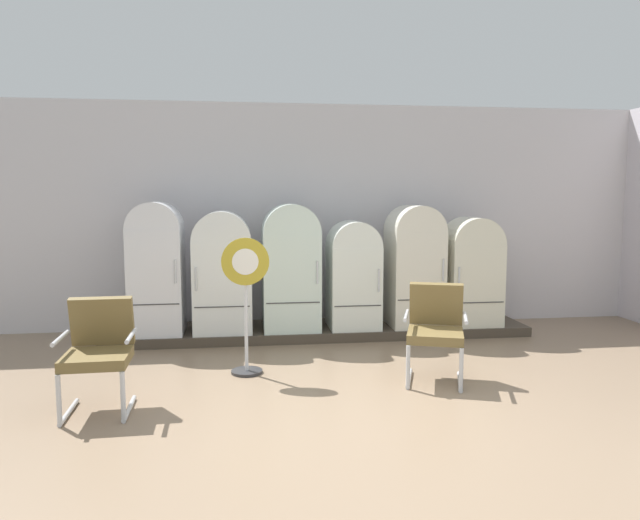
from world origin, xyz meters
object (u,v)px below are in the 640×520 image
Objects in this scene: refrigerator_0 at (156,264)px; refrigerator_1 at (222,268)px; armchair_left at (99,347)px; refrigerator_5 at (472,268)px; refrigerator_3 at (353,272)px; armchair_right at (436,326)px; refrigerator_4 at (414,262)px; sign_stand at (246,307)px; refrigerator_2 at (291,263)px.

refrigerator_0 reaches higher than refrigerator_1.
refrigerator_0 is 2.31m from armchair_left.
refrigerator_1 is 3.22m from refrigerator_5.
refrigerator_0 is 2.45m from refrigerator_3.
refrigerator_1 is 2.86m from armchair_right.
armchair_right is at bearing -41.66° from refrigerator_1.
refrigerator_4 is at bearing 0.69° from refrigerator_0.
armchair_left is (-0.97, -2.28, -0.37)m from refrigerator_1.
refrigerator_3 is 1.57m from refrigerator_5.
refrigerator_4 is 0.77m from refrigerator_5.
sign_stand is at bearing -133.86° from refrigerator_3.
refrigerator_5 is 4.76m from armchair_left.
refrigerator_5 is at bearing 28.22° from armchair_left.
refrigerator_5 is 2.17m from armchair_right.
refrigerator_3 reaches higher than sign_stand.
refrigerator_2 is at bearing 51.54° from armchair_left.
refrigerator_0 is 4.02m from refrigerator_5.
refrigerator_3 is 0.82m from refrigerator_4.
refrigerator_5 reaches higher than armchair_right.
refrigerator_3 is at bearing 0.30° from refrigerator_0.
sign_stand is (-1.37, -1.43, -0.14)m from refrigerator_3.
refrigerator_0 is 1.18× the size of refrigerator_3.
refrigerator_5 is at bearing -3.77° from refrigerator_4.
refrigerator_2 is at bearing 68.34° from sign_stand.
refrigerator_1 reaches higher than refrigerator_5.
armchair_right is at bearing 7.41° from armchair_left.
refrigerator_4 is at bearing 33.72° from sign_stand.
refrigerator_1 is at bearing 1.94° from refrigerator_0.
refrigerator_2 is 1.14× the size of sign_stand.
refrigerator_5 is at bearing -0.67° from refrigerator_1.
sign_stand is at bearing 34.07° from armchair_left.
armchair_left is (-1.82, -2.29, -0.42)m from refrigerator_2.
refrigerator_5 is 1.01× the size of sign_stand.
armchair_left is (-0.17, -2.26, -0.44)m from refrigerator_0.
armchair_right is (0.47, -1.87, -0.30)m from refrigerator_3.
refrigerator_1 is at bearing -179.82° from refrigerator_2.
refrigerator_3 is 0.87× the size of refrigerator_4.
refrigerator_0 is at bearing 127.04° from sign_stand.
refrigerator_0 reaches higher than refrigerator_5.
refrigerator_4 is at bearing 0.34° from refrigerator_2.
refrigerator_1 reaches higher than refrigerator_3.
refrigerator_5 reaches higher than refrigerator_3.
refrigerator_4 reaches higher than sign_stand.
armchair_left is at bearing -128.46° from refrigerator_2.
refrigerator_3 is 1.95m from armchair_right.
refrigerator_3 is at bearing -1.20° from refrigerator_2.
refrigerator_2 reaches higher than armchair_left.
refrigerator_2 is at bearing 123.87° from armchair_right.
refrigerator_1 reaches higher than armchair_right.
refrigerator_0 is at bearing 147.46° from armchair_right.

